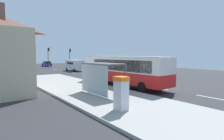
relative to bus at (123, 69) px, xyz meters
name	(u,v)px	position (x,y,z in m)	size (l,w,h in m)	color
ground_plane	(85,75)	(1.71, 11.80, -1.86)	(56.00, 92.00, 0.04)	#2D2D30
sidewalk_platform	(86,90)	(-4.69, -0.20, -1.75)	(6.20, 30.00, 0.18)	#999993
lane_stripe_seg_0	(210,97)	(1.96, -8.20, -1.84)	(0.16, 2.20, 0.01)	silver
lane_stripe_seg_1	(159,88)	(1.96, -3.20, -1.84)	(0.16, 2.20, 0.01)	silver
lane_stripe_seg_2	(126,82)	(1.96, 1.80, -1.84)	(0.16, 2.20, 0.01)	silver
lane_stripe_seg_3	(103,78)	(1.96, 6.80, -1.84)	(0.16, 2.20, 0.01)	silver
lane_stripe_seg_4	(86,75)	(1.96, 11.80, -1.84)	(0.16, 2.20, 0.01)	silver
lane_stripe_seg_5	(73,73)	(1.96, 16.80, -1.84)	(0.16, 2.20, 0.01)	silver
lane_stripe_seg_6	(63,71)	(1.96, 21.80, -1.84)	(0.16, 2.20, 0.01)	silver
lane_stripe_seg_7	(55,69)	(1.96, 26.80, -1.84)	(0.16, 2.20, 0.01)	silver
bus	(123,69)	(0.00, 0.00, 0.00)	(2.91, 11.09, 3.21)	red
white_van	(75,65)	(3.91, 20.32, -0.50)	(2.08, 5.23, 2.30)	silver
sedan_near	(47,64)	(4.01, 39.39, -1.05)	(1.89, 4.43, 1.52)	navy
ticket_machine	(121,93)	(-6.08, -6.93, -0.67)	(0.66, 0.76, 1.94)	silver
recycling_bin_orange	(102,81)	(-2.49, 0.48, -1.19)	(0.52, 0.52, 0.95)	orange
recycling_bin_yellow	(98,81)	(-2.49, 1.18, -1.19)	(0.52, 0.52, 0.95)	yellow
traffic_light_near_side	(70,55)	(7.21, 30.04, 1.53)	(0.49, 0.28, 5.08)	#2D2D2D
traffic_light_far_side	(35,56)	(-1.38, 30.84, 1.23)	(0.49, 0.28, 4.59)	#2D2D2D
traffic_light_median	(48,55)	(2.11, 31.64, 1.63)	(0.49, 0.28, 5.24)	#2D2D2D
bus_shelter	(99,70)	(-4.70, -2.50, 0.25)	(1.80, 4.00, 2.50)	#4C4C51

